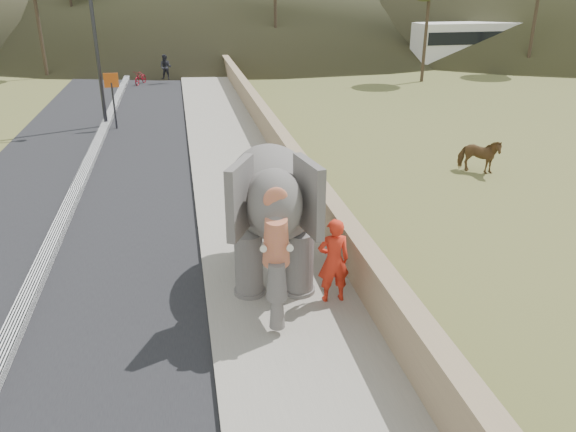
% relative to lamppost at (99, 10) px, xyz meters
% --- Properties ---
extents(ground, '(160.00, 160.00, 0.00)m').
position_rel_lamppost_xyz_m(ground, '(4.69, -18.79, -4.87)').
color(ground, olive).
rests_on(ground, ground).
extents(road, '(7.00, 120.00, 0.03)m').
position_rel_lamppost_xyz_m(road, '(-0.31, -8.79, -4.86)').
color(road, black).
rests_on(road, ground).
extents(median, '(0.35, 120.00, 0.22)m').
position_rel_lamppost_xyz_m(median, '(-0.31, -8.79, -4.76)').
color(median, black).
rests_on(median, ground).
extents(walkway, '(3.00, 120.00, 0.15)m').
position_rel_lamppost_xyz_m(walkway, '(4.69, -8.79, -4.80)').
color(walkway, '#9E9687').
rests_on(walkway, ground).
extents(parapet, '(0.30, 120.00, 1.10)m').
position_rel_lamppost_xyz_m(parapet, '(6.34, -8.79, -4.32)').
color(parapet, tan).
rests_on(parapet, ground).
extents(lamppost, '(1.76, 0.36, 8.00)m').
position_rel_lamppost_xyz_m(lamppost, '(0.00, 0.00, 0.00)').
color(lamppost, '#2C2C31').
rests_on(lamppost, ground).
extents(signboard, '(0.60, 0.08, 2.40)m').
position_rel_lamppost_xyz_m(signboard, '(0.19, -0.60, -3.23)').
color(signboard, '#2D2D33').
rests_on(signboard, ground).
extents(cow, '(1.50, 1.36, 1.19)m').
position_rel_lamppost_xyz_m(cow, '(12.63, -9.18, -4.28)').
color(cow, brown).
rests_on(cow, ground).
extents(distant_car, '(4.39, 2.16, 1.44)m').
position_rel_lamppost_xyz_m(distant_car, '(25.15, 16.74, -4.15)').
color(distant_car, silver).
rests_on(distant_car, ground).
extents(bus_white, '(11.09, 2.92, 3.10)m').
position_rel_lamppost_xyz_m(bus_white, '(26.17, 15.38, -3.32)').
color(bus_white, white).
rests_on(bus_white, ground).
extents(elephant_and_man, '(2.53, 4.24, 2.91)m').
position_rel_lamppost_xyz_m(elephant_and_man, '(4.71, -15.01, -3.28)').
color(elephant_and_man, slate).
rests_on(elephant_and_man, ground).
extents(motorcyclist, '(2.57, 1.71, 1.79)m').
position_rel_lamppost_xyz_m(motorcyclist, '(1.44, 10.92, -4.17)').
color(motorcyclist, maroon).
rests_on(motorcyclist, ground).
extents(trees, '(47.65, 42.53, 9.66)m').
position_rel_lamppost_xyz_m(trees, '(9.12, 8.82, -0.76)').
color(trees, '#473828').
rests_on(trees, ground).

